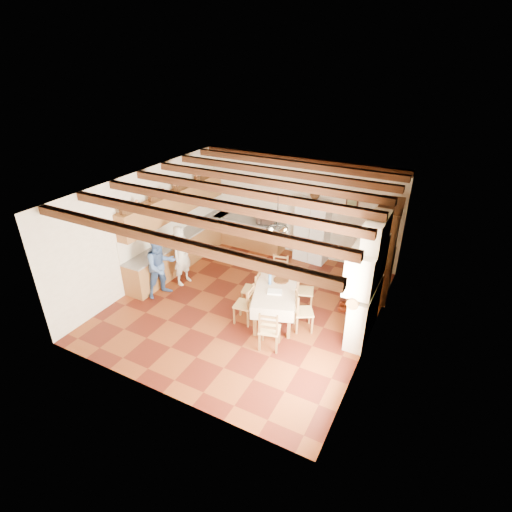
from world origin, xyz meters
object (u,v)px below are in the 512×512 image
(person_woman_blue, at_px, (161,266))
(person_man, at_px, (182,255))
(chair_end_near, at_px, (270,329))
(microwave, at_px, (268,219))
(hutch, at_px, (384,251))
(person_woman_red, at_px, (349,282))
(chair_left_near, at_px, (244,304))
(refrigerator, at_px, (314,229))
(chair_end_far, at_px, (279,274))
(chair_right_near, at_px, (304,311))
(dining_table, at_px, (276,290))
(chair_left_far, at_px, (251,289))
(chair_right_far, at_px, (305,290))

(person_woman_blue, bearing_deg, person_man, 12.68)
(chair_end_near, distance_m, person_woman_blue, 3.40)
(person_man, bearing_deg, microwave, -15.45)
(hutch, height_order, person_man, hutch)
(person_woman_blue, distance_m, microwave, 3.75)
(person_woman_red, distance_m, microwave, 3.72)
(chair_left_near, distance_m, microwave, 3.80)
(refrigerator, bearing_deg, chair_end_far, -89.62)
(chair_right_near, bearing_deg, person_woman_red, -58.47)
(chair_end_near, bearing_deg, person_woman_blue, -25.02)
(dining_table, xyz_separation_m, chair_left_near, (-0.54, -0.55, -0.23))
(hutch, xyz_separation_m, microwave, (-3.64, 0.87, -0.15))
(refrigerator, distance_m, chair_end_near, 4.35)
(refrigerator, xyz_separation_m, chair_end_near, (0.64, -4.28, -0.46))
(dining_table, bearing_deg, chair_end_far, 110.74)
(chair_left_far, xyz_separation_m, microwave, (-1.01, 2.93, 0.59))
(chair_right_far, xyz_separation_m, chair_end_far, (-0.88, 0.40, 0.00))
(microwave, bearing_deg, chair_end_far, -64.89)
(refrigerator, bearing_deg, person_woman_red, -47.76)
(chair_right_far, bearing_deg, person_man, 79.08)
(person_woman_red, bearing_deg, microwave, -129.03)
(dining_table, height_order, person_man, person_man)
(dining_table, distance_m, chair_end_near, 1.18)
(chair_end_near, height_order, microwave, microwave)
(dining_table, height_order, chair_left_near, chair_left_near)
(dining_table, xyz_separation_m, chair_left_far, (-0.70, 0.10, -0.23))
(hutch, xyz_separation_m, chair_left_near, (-2.48, -2.70, -0.73))
(refrigerator, height_order, person_man, refrigerator)
(chair_right_near, distance_m, microwave, 4.09)
(hutch, relative_size, chair_left_near, 2.52)
(chair_right_near, bearing_deg, chair_left_near, 75.63)
(chair_right_far, relative_size, person_woman_red, 0.63)
(refrigerator, relative_size, chair_end_near, 1.96)
(person_woman_red, bearing_deg, person_woman_blue, -77.22)
(hutch, bearing_deg, chair_right_far, -139.10)
(chair_end_near, bearing_deg, dining_table, -85.93)
(chair_end_near, relative_size, person_man, 0.58)
(chair_left_near, xyz_separation_m, person_woman_red, (1.97, 1.59, 0.28))
(hutch, xyz_separation_m, dining_table, (-1.94, -2.15, -0.50))
(chair_left_near, bearing_deg, refrigerator, 169.19)
(chair_right_near, distance_m, chair_end_far, 1.69)
(chair_end_near, bearing_deg, refrigerator, -96.58)
(person_man, bearing_deg, chair_left_far, -86.84)
(chair_right_near, height_order, chair_right_far, same)
(chair_left_near, height_order, person_man, person_man)
(chair_end_far, distance_m, microwave, 2.44)
(dining_table, height_order, chair_end_near, chair_end_near)
(hutch, bearing_deg, person_woman_blue, -156.69)
(refrigerator, distance_m, chair_right_near, 3.55)
(chair_left_far, xyz_separation_m, chair_end_near, (1.08, -1.19, 0.00))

